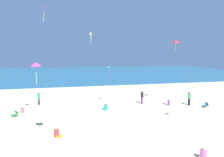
# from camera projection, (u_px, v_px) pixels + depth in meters

# --- Properties ---
(ground_plane) EXTENTS (120.00, 120.00, 0.00)m
(ground_plane) POSITION_uv_depth(u_px,v_px,m) (109.00, 107.00, 22.51)
(ground_plane) COLOR beige
(ocean_water) EXTENTS (120.00, 60.00, 0.05)m
(ocean_water) POSITION_uv_depth(u_px,v_px,m) (81.00, 73.00, 66.70)
(ocean_water) COLOR #236084
(ocean_water) RESTS_ON ground_plane
(beach_chair_near_camera) EXTENTS (0.60, 0.55, 0.60)m
(beach_chair_near_camera) POSITION_uv_depth(u_px,v_px,m) (206.00, 105.00, 22.52)
(beach_chair_near_camera) COLOR #2370B2
(beach_chair_near_camera) RESTS_ON ground_plane
(beach_chair_far_left) EXTENTS (0.85, 0.85, 0.53)m
(beach_chair_far_left) POSITION_uv_depth(u_px,v_px,m) (15.00, 114.00, 19.24)
(beach_chair_far_left) COLOR #2D9956
(beach_chair_far_left) RESTS_ON ground_plane
(person_0) EXTENTS (0.39, 0.39, 1.43)m
(person_0) POSITION_uv_depth(u_px,v_px,m) (169.00, 99.00, 23.28)
(person_0) COLOR purple
(person_0) RESTS_ON ground_plane
(person_1) EXTENTS (0.41, 0.41, 1.64)m
(person_1) POSITION_uv_depth(u_px,v_px,m) (39.00, 97.00, 23.54)
(person_1) COLOR black
(person_1) RESTS_ON ground_plane
(person_2) EXTENTS (0.58, 0.53, 0.65)m
(person_2) POSITION_uv_depth(u_px,v_px,m) (22.00, 110.00, 20.40)
(person_2) COLOR #D8599E
(person_2) RESTS_ON ground_plane
(person_3) EXTENTS (0.61, 0.70, 0.78)m
(person_3) POSITION_uv_depth(u_px,v_px,m) (106.00, 108.00, 21.31)
(person_3) COLOR #19ADB2
(person_3) RESTS_ON ground_plane
(person_5) EXTENTS (0.34, 0.34, 1.67)m
(person_5) POSITION_uv_depth(u_px,v_px,m) (189.00, 98.00, 23.29)
(person_5) COLOR black
(person_5) RESTS_ON ground_plane
(person_6) EXTENTS (0.66, 0.63, 0.76)m
(person_6) POSITION_uv_depth(u_px,v_px,m) (57.00, 133.00, 14.36)
(person_6) COLOR red
(person_6) RESTS_ON ground_plane
(person_7) EXTENTS (0.68, 0.54, 0.76)m
(person_7) POSITION_uv_depth(u_px,v_px,m) (203.00, 155.00, 11.23)
(person_7) COLOR #D8599E
(person_7) RESTS_ON ground_plane
(person_8) EXTENTS (0.35, 0.35, 1.68)m
(person_8) POSITION_uv_depth(u_px,v_px,m) (142.00, 96.00, 24.01)
(person_8) COLOR purple
(person_8) RESTS_ON ground_plane
(kite_white) EXTENTS (0.26, 0.59, 1.24)m
(kite_white) POSITION_uv_depth(u_px,v_px,m) (91.00, 37.00, 30.44)
(kite_white) COLOR white
(kite_magenta) EXTENTS (0.87, 0.89, 1.48)m
(kite_magenta) POSITION_uv_depth(u_px,v_px,m) (35.00, 64.00, 12.09)
(kite_magenta) COLOR #DB3DA8
(kite_red) EXTENTS (0.84, 0.91, 1.36)m
(kite_red) POSITION_uv_depth(u_px,v_px,m) (176.00, 41.00, 22.55)
(kite_red) COLOR red
(kite_purple) EXTENTS (0.23, 0.61, 1.69)m
(kite_purple) POSITION_uv_depth(u_px,v_px,m) (43.00, 9.00, 20.90)
(kite_purple) COLOR purple
(kite_orange) EXTENTS (0.79, 0.76, 1.65)m
(kite_orange) POSITION_uv_depth(u_px,v_px,m) (91.00, 33.00, 36.54)
(kite_orange) COLOR orange
(kite_teal) EXTENTS (0.55, 0.57, 1.36)m
(kite_teal) POSITION_uv_depth(u_px,v_px,m) (108.00, 67.00, 22.81)
(kite_teal) COLOR #1EADAD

